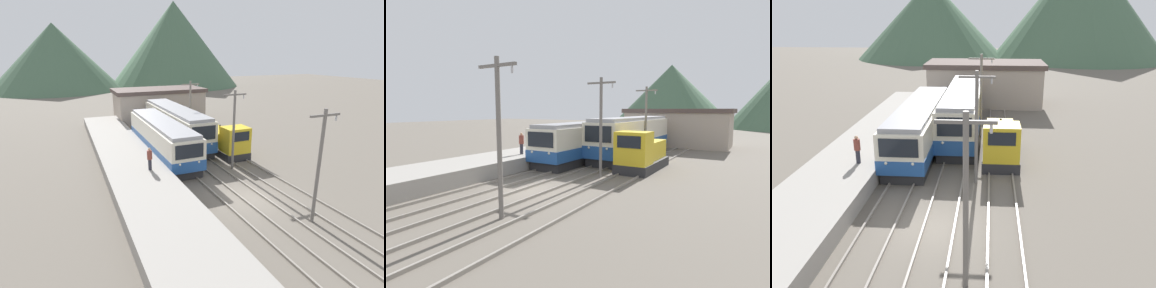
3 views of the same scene
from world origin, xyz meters
TOP-DOWN VIEW (x-y plane):
  - ground_plane at (0.00, 0.00)m, footprint 200.00×200.00m
  - platform_left at (-6.25, 0.00)m, footprint 4.50×54.00m
  - track_left at (-2.60, 0.00)m, footprint 1.54×60.00m
  - track_center at (0.20, 0.00)m, footprint 1.54×60.00m
  - track_right at (3.20, 0.00)m, footprint 1.54×60.00m
  - commuter_train_left at (-2.60, 10.88)m, footprint 2.84×13.71m
  - commuter_train_center at (0.20, 14.69)m, footprint 2.84×14.47m
  - shunting_locomotive at (3.20, 8.85)m, footprint 2.40×5.85m
  - catenary_mast_near at (1.71, -3.92)m, footprint 2.00×0.20m
  - catenary_mast_mid at (1.71, 5.07)m, footprint 2.00×0.20m
  - catenary_mast_far at (1.71, 14.06)m, footprint 2.00×0.20m
  - person_on_platform at (-5.35, 5.15)m, footprint 0.38×0.38m
  - station_building at (1.83, 26.00)m, footprint 12.60×6.30m
  - mountain_backdrop at (10.33, 74.31)m, footprint 69.53×38.86m

SIDE VIEW (x-z plane):
  - ground_plane at x=0.00m, z-range 0.00..0.00m
  - track_left at x=-2.60m, z-range 0.00..0.14m
  - track_center at x=0.20m, z-range 0.00..0.14m
  - track_right at x=3.20m, z-range 0.00..0.14m
  - platform_left at x=-6.25m, z-range 0.00..1.01m
  - shunting_locomotive at x=3.20m, z-range -0.29..2.71m
  - commuter_train_left at x=-2.60m, z-range -0.11..3.30m
  - commuter_train_center at x=0.20m, z-range -0.14..3.67m
  - person_on_platform at x=-5.35m, z-range 1.09..2.80m
  - station_building at x=1.83m, z-range 0.02..4.65m
  - catenary_mast_near at x=1.71m, z-range 0.32..6.91m
  - catenary_mast_mid at x=1.71m, z-range 0.32..6.91m
  - catenary_mast_far at x=1.71m, z-range 0.32..6.91m
  - mountain_backdrop at x=10.33m, z-range -1.24..22.93m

